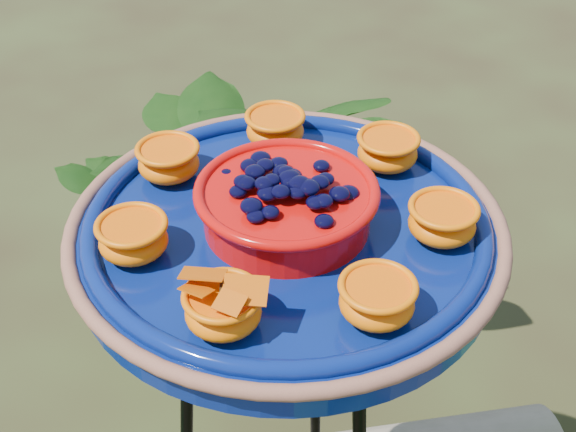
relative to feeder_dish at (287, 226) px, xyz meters
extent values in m
torus|color=black|center=(0.00, 0.00, -0.05)|extent=(0.32, 0.32, 0.02)
cylinder|color=black|center=(-0.03, 0.15, -0.53)|extent=(0.03, 0.09, 0.95)
cylinder|color=navy|center=(0.00, 0.00, -0.02)|extent=(0.57, 0.57, 0.04)
torus|color=#915F41|center=(0.00, 0.00, 0.00)|extent=(0.51, 0.51, 0.02)
torus|color=navy|center=(0.00, 0.00, 0.00)|extent=(0.47, 0.47, 0.02)
cylinder|color=red|center=(0.00, 0.00, 0.03)|extent=(0.22, 0.22, 0.05)
torus|color=red|center=(0.00, 0.00, 0.05)|extent=(0.21, 0.21, 0.01)
ellipsoid|color=black|center=(0.00, 0.00, 0.06)|extent=(0.17, 0.17, 0.03)
ellipsoid|color=#F76B02|center=(0.16, 0.06, 0.02)|extent=(0.08, 0.08, 0.04)
cylinder|color=#FF5D05|center=(0.16, 0.06, 0.04)|extent=(0.07, 0.07, 0.01)
ellipsoid|color=#F76B02|center=(0.05, 0.17, 0.02)|extent=(0.08, 0.08, 0.04)
cylinder|color=#FF5D05|center=(0.05, 0.17, 0.04)|extent=(0.07, 0.07, 0.01)
ellipsoid|color=#F76B02|center=(-0.10, 0.15, 0.02)|extent=(0.08, 0.08, 0.04)
cylinder|color=#FF5D05|center=(-0.10, 0.15, 0.04)|extent=(0.07, 0.07, 0.01)
ellipsoid|color=#F76B02|center=(-0.17, 0.02, 0.02)|extent=(0.08, 0.08, 0.04)
cylinder|color=#FF5D05|center=(-0.17, 0.02, 0.04)|extent=(0.07, 0.07, 0.01)
ellipsoid|color=#F76B02|center=(-0.12, -0.13, 0.02)|extent=(0.08, 0.08, 0.04)
cylinder|color=#FF5D05|center=(-0.12, -0.13, 0.04)|extent=(0.07, 0.07, 0.01)
ellipsoid|color=#F76B02|center=(0.02, -0.17, 0.02)|extent=(0.08, 0.08, 0.04)
cylinder|color=#FF5D05|center=(0.02, -0.17, 0.04)|extent=(0.07, 0.07, 0.01)
ellipsoid|color=#F76B02|center=(0.15, -0.09, 0.02)|extent=(0.08, 0.08, 0.04)
cylinder|color=#FF5D05|center=(0.15, -0.09, 0.04)|extent=(0.07, 0.07, 0.01)
cylinder|color=black|center=(0.02, -0.17, 0.05)|extent=(0.02, 0.03, 0.00)
cube|color=#E45A04|center=(0.00, -0.17, 0.06)|extent=(0.05, 0.05, 0.01)
cube|color=#E45A04|center=(0.05, -0.17, 0.06)|extent=(0.05, 0.05, 0.01)
imported|color=#1D5115|center=(-0.52, 0.68, -0.59)|extent=(0.99, 0.97, 0.83)
camera|label=1|loc=(0.35, -0.64, 0.57)|focal=50.00mm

